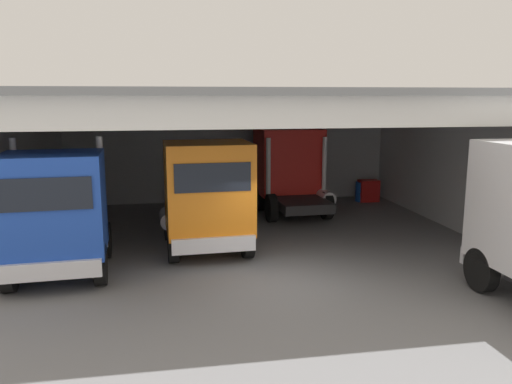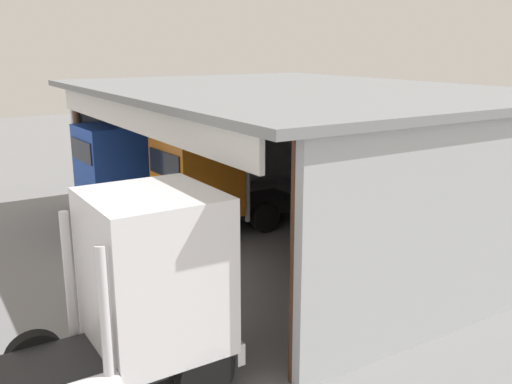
# 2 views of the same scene
# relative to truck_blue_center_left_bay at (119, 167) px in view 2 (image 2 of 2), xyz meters

# --- Properties ---
(ground_plane) EXTENTS (80.00, 80.00, 0.00)m
(ground_plane) POSITION_rel_truck_blue_center_left_bay_xyz_m (5.81, -1.21, -1.77)
(ground_plane) COLOR slate
(ground_plane) RESTS_ON ground
(workshop_shed) EXTENTS (15.57, 11.70, 5.03)m
(workshop_shed) POSITION_rel_truck_blue_center_left_bay_xyz_m (5.81, 5.11, 1.80)
(workshop_shed) COLOR #ADB2B7
(workshop_shed) RESTS_ON ground
(truck_blue_center_left_bay) EXTENTS (2.81, 4.91, 3.72)m
(truck_blue_center_left_bay) POSITION_rel_truck_blue_center_left_bay_xyz_m (0.00, 0.00, 0.00)
(truck_blue_center_left_bay) COLOR #1E47B7
(truck_blue_center_left_bay) RESTS_ON ground
(truck_orange_center_right_bay) EXTENTS (2.81, 5.25, 3.48)m
(truck_orange_center_right_bay) POSITION_rel_truck_blue_center_left_bay_xyz_m (4.08, 1.64, 0.04)
(truck_orange_center_right_bay) COLOR orange
(truck_orange_center_right_bay) RESTS_ON ground
(truck_red_center_bay) EXTENTS (2.81, 4.45, 3.51)m
(truck_red_center_bay) POSITION_rel_truck_blue_center_left_bay_xyz_m (7.97, 6.61, 0.07)
(truck_red_center_bay) COLOR red
(truck_red_center_bay) RESTS_ON ground
(truck_white_left_bay) EXTENTS (2.59, 5.20, 3.75)m
(truck_white_left_bay) POSITION_rel_truck_blue_center_left_bay_xyz_m (11.64, -3.58, 0.17)
(truck_white_left_bay) COLOR white
(truck_white_left_bay) RESTS_ON ground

